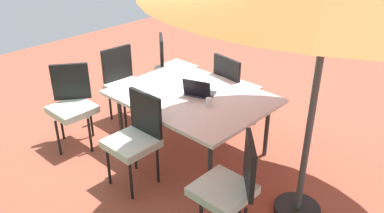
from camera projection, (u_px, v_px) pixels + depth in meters
ground_plane at (192, 150)px, 4.83m from camera, size 10.00×10.00×0.02m
dining_table at (192, 99)px, 4.51m from camera, size 1.71×1.29×0.72m
chair_northeast at (72, 102)px, 4.71m from camera, size 0.58×0.58×0.98m
chair_southeast at (172, 65)px, 5.79m from camera, size 0.58×0.59×0.98m
chair_northwest at (230, 185)px, 3.34m from camera, size 0.59×0.59×0.98m
chair_north at (136, 136)px, 4.04m from camera, size 0.46×0.46×0.98m
chair_south at (234, 87)px, 5.11m from camera, size 0.48×0.49×0.98m
chair_east at (124, 81)px, 5.27m from camera, size 0.48×0.47×0.98m
laptop at (199, 92)px, 4.46m from camera, size 0.39×0.34×0.21m
cup at (209, 102)px, 4.23m from camera, size 0.07×0.07×0.09m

